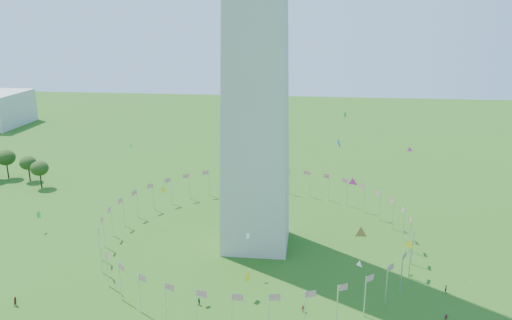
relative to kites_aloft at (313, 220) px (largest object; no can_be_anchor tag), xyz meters
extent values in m
cylinder|color=silver|center=(25.12, 24.39, -13.42)|extent=(0.24, 0.24, 9.00)
cylinder|color=silver|center=(24.51, 31.34, -13.42)|extent=(0.24, 0.24, 9.00)
cylinder|color=silver|center=(22.71, 38.07, -13.42)|extent=(0.24, 0.24, 9.00)
cylinder|color=silver|center=(19.76, 44.39, -13.42)|extent=(0.24, 0.24, 9.00)
cylinder|color=silver|center=(15.76, 50.10, -13.42)|extent=(0.24, 0.24, 9.00)
cylinder|color=silver|center=(10.83, 55.03, -13.42)|extent=(0.24, 0.24, 9.00)
cylinder|color=silver|center=(5.12, 59.03, -13.42)|extent=(0.24, 0.24, 9.00)
cylinder|color=silver|center=(-1.20, 61.98, -13.42)|extent=(0.24, 0.24, 9.00)
cylinder|color=silver|center=(-7.94, 63.78, -13.42)|extent=(0.24, 0.24, 9.00)
cylinder|color=silver|center=(-14.88, 64.39, -13.42)|extent=(0.24, 0.24, 9.00)
cylinder|color=silver|center=(-21.83, 63.78, -13.42)|extent=(0.24, 0.24, 9.00)
cylinder|color=silver|center=(-28.56, 61.98, -13.42)|extent=(0.24, 0.24, 9.00)
cylinder|color=silver|center=(-34.88, 59.03, -13.42)|extent=(0.24, 0.24, 9.00)
cylinder|color=silver|center=(-40.59, 55.03, -13.42)|extent=(0.24, 0.24, 9.00)
cylinder|color=silver|center=(-45.52, 50.10, -13.42)|extent=(0.24, 0.24, 9.00)
cylinder|color=silver|center=(-49.52, 44.39, -13.42)|extent=(0.24, 0.24, 9.00)
cylinder|color=silver|center=(-52.47, 38.07, -13.42)|extent=(0.24, 0.24, 9.00)
cylinder|color=silver|center=(-54.27, 31.34, -13.42)|extent=(0.24, 0.24, 9.00)
cylinder|color=silver|center=(-54.88, 24.39, -13.42)|extent=(0.24, 0.24, 9.00)
cylinder|color=silver|center=(-54.27, 17.44, -13.42)|extent=(0.24, 0.24, 9.00)
cylinder|color=silver|center=(-52.47, 10.71, -13.42)|extent=(0.24, 0.24, 9.00)
cylinder|color=silver|center=(-49.52, 4.39, -13.42)|extent=(0.24, 0.24, 9.00)
cylinder|color=silver|center=(-45.52, -1.32, -13.42)|extent=(0.24, 0.24, 9.00)
cylinder|color=silver|center=(-40.59, -6.25, -13.42)|extent=(0.24, 0.24, 9.00)
cylinder|color=silver|center=(-34.88, -10.25, -13.42)|extent=(0.24, 0.24, 9.00)
cylinder|color=silver|center=(-28.56, -13.20, -13.42)|extent=(0.24, 0.24, 9.00)
cylinder|color=silver|center=(-21.83, -15.00, -13.42)|extent=(0.24, 0.24, 9.00)
cylinder|color=silver|center=(-14.88, -15.61, -13.42)|extent=(0.24, 0.24, 9.00)
cylinder|color=silver|center=(-7.94, -15.00, -13.42)|extent=(0.24, 0.24, 9.00)
cylinder|color=silver|center=(-1.20, -13.20, -13.42)|extent=(0.24, 0.24, 9.00)
cylinder|color=silver|center=(5.12, -10.25, -13.42)|extent=(0.24, 0.24, 9.00)
cylinder|color=silver|center=(10.83, -6.25, -13.42)|extent=(0.24, 0.24, 9.00)
cylinder|color=silver|center=(15.76, -1.32, -13.42)|extent=(0.24, 0.24, 9.00)
cylinder|color=silver|center=(19.76, 4.39, -13.42)|extent=(0.24, 0.24, 9.00)
cylinder|color=silver|center=(22.71, 10.71, -13.42)|extent=(0.24, 0.24, 9.00)
cylinder|color=silver|center=(24.51, 17.44, -13.42)|extent=(0.24, 0.24, 9.00)
imported|color=#1B4325|center=(-23.54, -6.26, -17.05)|extent=(1.13, 1.19, 1.74)
imported|color=maroon|center=(-1.54, -6.22, -17.16)|extent=(1.07, 0.75, 1.51)
imported|color=#571614|center=(-61.94, -11.01, -16.89)|extent=(0.89, 1.08, 2.05)
imported|color=#53131B|center=(27.08, -6.23, -17.16)|extent=(1.06, 0.71, 1.52)
imported|color=black|center=(29.67, 4.90, -17.01)|extent=(0.53, 0.72, 1.81)
plane|color=yellow|center=(18.57, -6.33, -1.50)|extent=(1.95, 1.78, 2.60)
plane|color=yellow|center=(-32.13, 0.45, 5.29)|extent=(0.27, 1.66, 1.67)
plane|color=green|center=(-52.82, 37.11, 4.72)|extent=(0.47, 1.84, 1.84)
plane|color=white|center=(-14.85, 7.45, -7.80)|extent=(1.44, 0.35, 1.41)
plane|color=blue|center=(4.43, -1.60, 17.14)|extent=(1.48, 0.77, 1.57)
plane|color=green|center=(6.93, 23.12, 18.06)|extent=(0.19, 1.38, 1.39)
plane|color=white|center=(10.69, 6.39, -12.92)|extent=(1.21, 1.04, 1.59)
plane|color=yellow|center=(-13.67, -2.33, -12.92)|extent=(2.02, 0.66, 2.13)
plane|color=green|center=(-76.59, 25.02, -12.92)|extent=(0.37, 1.76, 1.78)
plane|color=#CC2699|center=(22.06, 19.49, 10.72)|extent=(1.20, 0.08, 1.20)
plane|color=white|center=(9.26, -5.93, 0.28)|extent=(2.20, 0.58, 2.14)
plane|color=#CC2699|center=(8.48, 9.35, 5.57)|extent=(2.14, 1.52, 2.48)
ellipsoid|color=#2F4F1A|center=(-113.77, 68.80, -12.55)|extent=(6.87, 6.87, 10.74)
ellipsoid|color=#2F4F1A|center=(-103.89, 66.60, -13.28)|extent=(5.94, 5.94, 9.28)
ellipsoid|color=#2F4F1A|center=(-95.69, 60.01, -13.08)|extent=(6.19, 6.19, 9.67)
camera|label=1|loc=(-0.79, -97.02, 41.54)|focal=35.00mm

